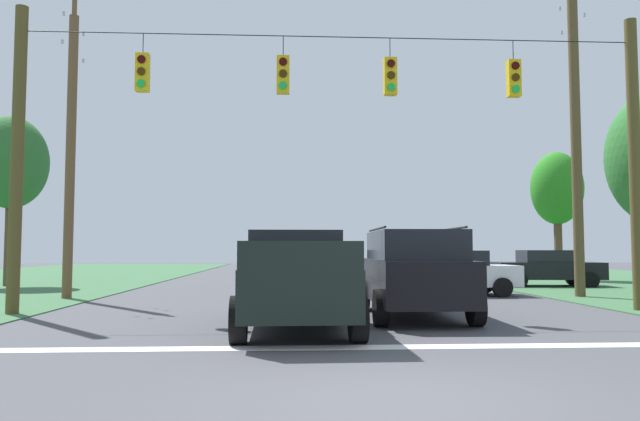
{
  "coord_description": "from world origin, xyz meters",
  "views": [
    {
      "loc": [
        -1.17,
        -6.33,
        1.58
      ],
      "look_at": [
        -0.21,
        11.43,
        2.73
      ],
      "focal_mm": 33.33,
      "sensor_mm": 36.0,
      "label": 1
    }
  ],
  "objects_px": {
    "pickup_truck": "(295,279)",
    "distant_car_crossing_white": "(452,272)",
    "overhead_signal_span": "(335,144)",
    "tree_roadside_right": "(557,189)",
    "distant_car_far_parked": "(547,268)",
    "utility_pole_near_left": "(71,146)",
    "utility_pole_mid_right": "(576,134)",
    "distant_car_oncoming": "(315,265)",
    "tree_roadside_far_right": "(10,163)",
    "suv_black": "(413,271)"
  },
  "relations": [
    {
      "from": "distant_car_oncoming",
      "to": "distant_car_far_parked",
      "type": "relative_size",
      "value": 0.99
    },
    {
      "from": "overhead_signal_span",
      "to": "utility_pole_mid_right",
      "type": "distance_m",
      "value": 9.44
    },
    {
      "from": "overhead_signal_span",
      "to": "tree_roadside_right",
      "type": "bearing_deg",
      "value": 49.39
    },
    {
      "from": "utility_pole_near_left",
      "to": "distant_car_oncoming",
      "type": "bearing_deg",
      "value": 50.68
    },
    {
      "from": "suv_black",
      "to": "distant_car_far_parked",
      "type": "bearing_deg",
      "value": 53.5
    },
    {
      "from": "overhead_signal_span",
      "to": "tree_roadside_right",
      "type": "distance_m",
      "value": 19.05
    },
    {
      "from": "distant_car_far_parked",
      "to": "utility_pole_near_left",
      "type": "xyz_separation_m",
      "value": [
        -17.73,
        -5.19,
        4.05
      ]
    },
    {
      "from": "pickup_truck",
      "to": "utility_pole_mid_right",
      "type": "bearing_deg",
      "value": 36.73
    },
    {
      "from": "pickup_truck",
      "to": "tree_roadside_right",
      "type": "bearing_deg",
      "value": 52.0
    },
    {
      "from": "overhead_signal_span",
      "to": "distant_car_crossing_white",
      "type": "bearing_deg",
      "value": 50.31
    },
    {
      "from": "distant_car_crossing_white",
      "to": "tree_roadside_right",
      "type": "height_order",
      "value": "tree_roadside_right"
    },
    {
      "from": "suv_black",
      "to": "distant_car_oncoming",
      "type": "xyz_separation_m",
      "value": [
        -1.54,
        15.62,
        -0.27
      ]
    },
    {
      "from": "overhead_signal_span",
      "to": "distant_car_far_parked",
      "type": "distance_m",
      "value": 14.07
    },
    {
      "from": "utility_pole_mid_right",
      "to": "distant_car_far_parked",
      "type": "bearing_deg",
      "value": 76.36
    },
    {
      "from": "pickup_truck",
      "to": "tree_roadside_right",
      "type": "distance_m",
      "value": 22.08
    },
    {
      "from": "utility_pole_near_left",
      "to": "tree_roadside_far_right",
      "type": "distance_m",
      "value": 8.0
    },
    {
      "from": "pickup_truck",
      "to": "utility_pole_mid_right",
      "type": "height_order",
      "value": "utility_pole_mid_right"
    },
    {
      "from": "overhead_signal_span",
      "to": "distant_car_crossing_white",
      "type": "xyz_separation_m",
      "value": [
        4.4,
        5.3,
        -3.4
      ]
    },
    {
      "from": "utility_pole_mid_right",
      "to": "tree_roadside_far_right",
      "type": "relative_size",
      "value": 1.53
    },
    {
      "from": "distant_car_oncoming",
      "to": "utility_pole_mid_right",
      "type": "relative_size",
      "value": 0.4
    },
    {
      "from": "pickup_truck",
      "to": "tree_roadside_right",
      "type": "xyz_separation_m",
      "value": [
        13.41,
        17.16,
        3.6
      ]
    },
    {
      "from": "suv_black",
      "to": "tree_roadside_far_right",
      "type": "distance_m",
      "value": 19.3
    },
    {
      "from": "distant_car_far_parked",
      "to": "tree_roadside_right",
      "type": "xyz_separation_m",
      "value": [
        2.75,
        4.79,
        3.78
      ]
    },
    {
      "from": "distant_car_oncoming",
      "to": "distant_car_far_parked",
      "type": "distance_m",
      "value": 10.66
    },
    {
      "from": "pickup_truck",
      "to": "tree_roadside_right",
      "type": "height_order",
      "value": "tree_roadside_right"
    },
    {
      "from": "distant_car_oncoming",
      "to": "pickup_truck",
      "type": "bearing_deg",
      "value": -94.0
    },
    {
      "from": "distant_car_far_parked",
      "to": "utility_pole_near_left",
      "type": "height_order",
      "value": "utility_pole_near_left"
    },
    {
      "from": "overhead_signal_span",
      "to": "tree_roadside_far_right",
      "type": "height_order",
      "value": "overhead_signal_span"
    },
    {
      "from": "suv_black",
      "to": "distant_car_oncoming",
      "type": "bearing_deg",
      "value": 95.61
    },
    {
      "from": "utility_pole_mid_right",
      "to": "utility_pole_near_left",
      "type": "height_order",
      "value": "utility_pole_mid_right"
    },
    {
      "from": "pickup_truck",
      "to": "distant_car_crossing_white",
      "type": "distance_m",
      "value": 9.66
    },
    {
      "from": "suv_black",
      "to": "utility_pole_near_left",
      "type": "relative_size",
      "value": 0.49
    },
    {
      "from": "overhead_signal_span",
      "to": "pickup_truck",
      "type": "bearing_deg",
      "value": -110.5
    },
    {
      "from": "overhead_signal_span",
      "to": "utility_pole_mid_right",
      "type": "bearing_deg",
      "value": 27.12
    },
    {
      "from": "utility_pole_near_left",
      "to": "distant_car_crossing_white",
      "type": "bearing_deg",
      "value": 3.76
    },
    {
      "from": "pickup_truck",
      "to": "suv_black",
      "type": "relative_size",
      "value": 1.12
    },
    {
      "from": "utility_pole_near_left",
      "to": "tree_roadside_right",
      "type": "xyz_separation_m",
      "value": [
        20.48,
        9.98,
        -0.27
      ]
    },
    {
      "from": "distant_car_far_parked",
      "to": "distant_car_oncoming",
      "type": "bearing_deg",
      "value": 152.48
    },
    {
      "from": "utility_pole_mid_right",
      "to": "tree_roadside_far_right",
      "type": "bearing_deg",
      "value": 162.71
    },
    {
      "from": "suv_black",
      "to": "tree_roadside_right",
      "type": "bearing_deg",
      "value": 55.46
    },
    {
      "from": "distant_car_oncoming",
      "to": "distant_car_far_parked",
      "type": "xyz_separation_m",
      "value": [
        9.45,
        -4.92,
        0.0
      ]
    },
    {
      "from": "pickup_truck",
      "to": "distant_car_crossing_white",
      "type": "xyz_separation_m",
      "value": [
        5.41,
        8.0,
        -0.18
      ]
    },
    {
      "from": "distant_car_crossing_white",
      "to": "distant_car_oncoming",
      "type": "height_order",
      "value": "same"
    },
    {
      "from": "utility_pole_near_left",
      "to": "tree_roadside_far_right",
      "type": "bearing_deg",
      "value": 126.83
    },
    {
      "from": "tree_roadside_right",
      "to": "distant_car_crossing_white",
      "type": "bearing_deg",
      "value": -131.13
    },
    {
      "from": "distant_car_oncoming",
      "to": "overhead_signal_span",
      "type": "bearing_deg",
      "value": -90.77
    },
    {
      "from": "overhead_signal_span",
      "to": "pickup_truck",
      "type": "height_order",
      "value": "overhead_signal_span"
    },
    {
      "from": "pickup_truck",
      "to": "suv_black",
      "type": "height_order",
      "value": "suv_black"
    },
    {
      "from": "distant_car_crossing_white",
      "to": "tree_roadside_far_right",
      "type": "bearing_deg",
      "value": 162.1
    },
    {
      "from": "utility_pole_mid_right",
      "to": "utility_pole_near_left",
      "type": "xyz_separation_m",
      "value": [
        -16.42,
        0.21,
        -0.53
      ]
    }
  ]
}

